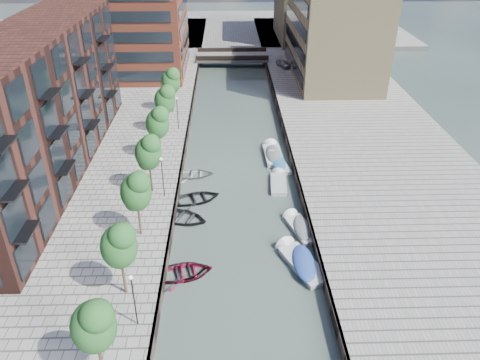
{
  "coord_description": "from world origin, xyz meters",
  "views": [
    {
      "loc": [
        -1.08,
        -14.24,
        24.66
      ],
      "look_at": [
        0.0,
        22.51,
        3.5
      ],
      "focal_mm": 35.0,
      "sensor_mm": 36.0,
      "label": 1
    }
  ],
  "objects_px": {
    "sloop_0": "(181,275)",
    "motorboat_2": "(278,182)",
    "motorboat_4": "(273,154)",
    "tree_2": "(136,190)",
    "sloop_2": "(185,275)",
    "motorboat_1": "(300,227)",
    "tree_0": "(93,324)",
    "tree_4": "(157,122)",
    "car": "(284,64)",
    "tree_3": "(148,151)",
    "sloop_3": "(194,176)",
    "motorboat_0": "(300,261)",
    "bridge": "(232,57)",
    "motorboat_3": "(277,163)",
    "tree_1": "(118,244)",
    "tree_5": "(165,99)",
    "tree_6": "(170,80)",
    "sloop_4": "(197,201)",
    "sloop_1": "(182,220)"
  },
  "relations": [
    {
      "from": "motorboat_0",
      "to": "sloop_1",
      "type": "bearing_deg",
      "value": 147.21
    },
    {
      "from": "tree_2",
      "to": "tree_4",
      "type": "relative_size",
      "value": 1.0
    },
    {
      "from": "tree_1",
      "to": "car",
      "type": "relative_size",
      "value": 1.63
    },
    {
      "from": "tree_4",
      "to": "car",
      "type": "relative_size",
      "value": 1.63
    },
    {
      "from": "bridge",
      "to": "car",
      "type": "xyz_separation_m",
      "value": [
        8.93,
        -5.68,
        0.23
      ]
    },
    {
      "from": "sloop_4",
      "to": "motorboat_3",
      "type": "height_order",
      "value": "motorboat_3"
    },
    {
      "from": "sloop_0",
      "to": "motorboat_3",
      "type": "height_order",
      "value": "motorboat_3"
    },
    {
      "from": "motorboat_4",
      "to": "car",
      "type": "relative_size",
      "value": 1.55
    },
    {
      "from": "sloop_1",
      "to": "motorboat_2",
      "type": "relative_size",
      "value": 1.07
    },
    {
      "from": "motorboat_0",
      "to": "car",
      "type": "xyz_separation_m",
      "value": [
        4.31,
        51.39,
        1.4
      ]
    },
    {
      "from": "sloop_3",
      "to": "motorboat_4",
      "type": "relative_size",
      "value": 0.75
    },
    {
      "from": "tree_2",
      "to": "tree_3",
      "type": "height_order",
      "value": "same"
    },
    {
      "from": "sloop_1",
      "to": "tree_3",
      "type": "bearing_deg",
      "value": 62.07
    },
    {
      "from": "sloop_2",
      "to": "motorboat_1",
      "type": "distance_m",
      "value": 11.44
    },
    {
      "from": "sloop_1",
      "to": "car",
      "type": "distance_m",
      "value": 47.19
    },
    {
      "from": "motorboat_2",
      "to": "motorboat_3",
      "type": "distance_m",
      "value": 4.02
    },
    {
      "from": "tree_6",
      "to": "sloop_3",
      "type": "height_order",
      "value": "tree_6"
    },
    {
      "from": "tree_6",
      "to": "car",
      "type": "bearing_deg",
      "value": 49.38
    },
    {
      "from": "tree_1",
      "to": "sloop_3",
      "type": "xyz_separation_m",
      "value": [
        3.77,
        18.59,
        -5.31
      ]
    },
    {
      "from": "tree_2",
      "to": "sloop_3",
      "type": "height_order",
      "value": "tree_2"
    },
    {
      "from": "sloop_0",
      "to": "motorboat_1",
      "type": "xyz_separation_m",
      "value": [
        10.16,
        5.83,
        0.19
      ]
    },
    {
      "from": "tree_0",
      "to": "motorboat_0",
      "type": "relative_size",
      "value": 1.01
    },
    {
      "from": "tree_5",
      "to": "sloop_0",
      "type": "relative_size",
      "value": 1.31
    },
    {
      "from": "tree_0",
      "to": "tree_5",
      "type": "distance_m",
      "value": 35.0
    },
    {
      "from": "tree_1",
      "to": "tree_4",
      "type": "height_order",
      "value": "same"
    },
    {
      "from": "motorboat_0",
      "to": "motorboat_3",
      "type": "relative_size",
      "value": 1.19
    },
    {
      "from": "tree_4",
      "to": "motorboat_1",
      "type": "xyz_separation_m",
      "value": [
        13.77,
        -12.3,
        -5.12
      ]
    },
    {
      "from": "tree_3",
      "to": "motorboat_0",
      "type": "height_order",
      "value": "tree_3"
    },
    {
      "from": "tree_3",
      "to": "sloop_2",
      "type": "xyz_separation_m",
      "value": [
        3.98,
        -11.23,
        -5.31
      ]
    },
    {
      "from": "sloop_0",
      "to": "motorboat_4",
      "type": "height_order",
      "value": "motorboat_4"
    },
    {
      "from": "tree_1",
      "to": "tree_5",
      "type": "height_order",
      "value": "same"
    },
    {
      "from": "tree_6",
      "to": "motorboat_1",
      "type": "bearing_deg",
      "value": -62.37
    },
    {
      "from": "tree_3",
      "to": "tree_6",
      "type": "height_order",
      "value": "same"
    },
    {
      "from": "sloop_0",
      "to": "motorboat_2",
      "type": "height_order",
      "value": "motorboat_2"
    },
    {
      "from": "tree_0",
      "to": "sloop_4",
      "type": "bearing_deg",
      "value": 78.18
    },
    {
      "from": "tree_3",
      "to": "motorboat_1",
      "type": "distance_m",
      "value": 15.61
    },
    {
      "from": "motorboat_1",
      "to": "tree_3",
      "type": "bearing_deg",
      "value": 158.94
    },
    {
      "from": "tree_0",
      "to": "tree_2",
      "type": "distance_m",
      "value": 14.0
    },
    {
      "from": "motorboat_0",
      "to": "motorboat_1",
      "type": "bearing_deg",
      "value": 82.29
    },
    {
      "from": "tree_5",
      "to": "sloop_4",
      "type": "distance_m",
      "value": 15.89
    },
    {
      "from": "motorboat_4",
      "to": "tree_2",
      "type": "bearing_deg",
      "value": -127.99
    },
    {
      "from": "tree_0",
      "to": "sloop_2",
      "type": "relative_size",
      "value": 1.34
    },
    {
      "from": "tree_1",
      "to": "tree_0",
      "type": "bearing_deg",
      "value": -90.0
    },
    {
      "from": "tree_0",
      "to": "tree_4",
      "type": "distance_m",
      "value": 28.0
    },
    {
      "from": "tree_0",
      "to": "motorboat_0",
      "type": "xyz_separation_m",
      "value": [
        13.12,
        10.93,
        -5.08
      ]
    },
    {
      "from": "bridge",
      "to": "motorboat_1",
      "type": "xyz_separation_m",
      "value": [
        5.27,
        -52.3,
        -1.2
      ]
    },
    {
      "from": "sloop_2",
      "to": "tree_4",
      "type": "bearing_deg",
      "value": -1.78
    },
    {
      "from": "tree_2",
      "to": "motorboat_4",
      "type": "height_order",
      "value": "tree_2"
    },
    {
      "from": "tree_1",
      "to": "sloop_3",
      "type": "distance_m",
      "value": 19.7
    },
    {
      "from": "tree_0",
      "to": "tree_4",
      "type": "relative_size",
      "value": 1.0
    }
  ]
}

